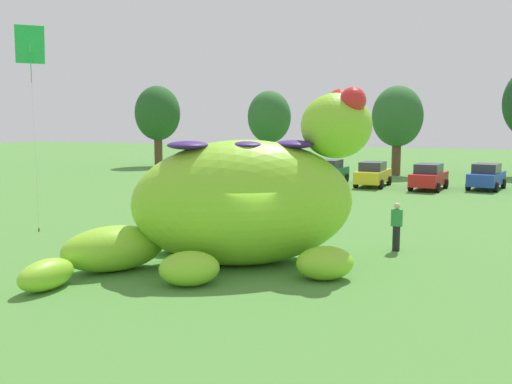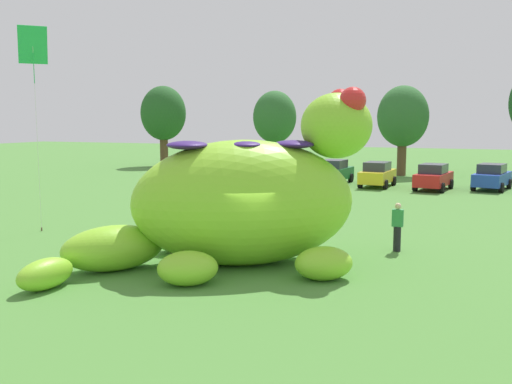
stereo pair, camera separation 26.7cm
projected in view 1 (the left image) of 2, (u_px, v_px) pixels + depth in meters
name	position (u px, v px, depth m)	size (l,w,h in m)	color
ground_plane	(243.00, 269.00, 17.51)	(160.00, 160.00, 0.00)	#4C8438
giant_inflatable_creature	(244.00, 201.00, 17.86)	(9.08, 9.31, 5.59)	#8CD12D
car_orange	(239.00, 170.00, 42.55)	(2.35, 4.29, 1.72)	orange
car_silver	(286.00, 170.00, 42.01)	(2.21, 4.23, 1.72)	#B7BABF
car_green	(330.00, 172.00, 41.03)	(2.21, 4.23, 1.72)	#1E7238
car_yellow	(373.00, 174.00, 39.05)	(2.17, 4.21, 1.72)	yellow
car_red	(429.00, 177.00, 37.30)	(2.41, 4.31, 1.72)	red
car_blue	(486.00, 176.00, 37.45)	(2.58, 4.37, 1.72)	#2347B7
tree_far_left	(158.00, 114.00, 55.87)	(4.44, 4.44, 7.89)	brown
tree_left	(269.00, 118.00, 53.93)	(4.12, 4.12, 7.31)	brown
tree_mid_left	(397.00, 117.00, 46.50)	(4.14, 4.14, 7.35)	brown
spectator_near_inflatable	(397.00, 227.00, 19.89)	(0.38, 0.26, 1.71)	black
spectator_mid_field	(159.00, 179.00, 35.81)	(0.38, 0.26, 1.71)	#726656
spectator_by_cars	(259.00, 175.00, 38.68)	(0.38, 0.26, 1.71)	#726656
tethered_flying_kite	(30.00, 48.00, 22.46)	(1.13, 1.13, 8.25)	brown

